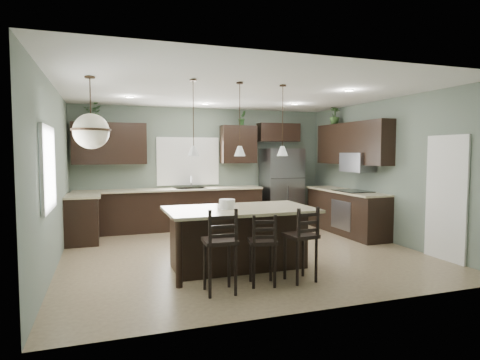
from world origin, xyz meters
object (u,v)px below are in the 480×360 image
at_px(serving_dish, 227,204).
at_px(bar_stool_left, 220,250).
at_px(bar_stool_center, 262,249).
at_px(refrigerator, 281,187).
at_px(bar_stool_right, 300,244).
at_px(kitchen_island, 240,238).
at_px(plant_back_left, 94,112).

bearing_deg(serving_dish, bar_stool_left, -112.19).
bearing_deg(bar_stool_center, bar_stool_left, -157.79).
bearing_deg(refrigerator, bar_stool_center, -117.75).
height_order(bar_stool_left, bar_stool_right, bar_stool_left).
height_order(kitchen_island, plant_back_left, plant_back_left).
height_order(bar_stool_center, plant_back_left, plant_back_left).
bearing_deg(bar_stool_center, plant_back_left, 128.93).
bearing_deg(bar_stool_left, serving_dish, 70.33).
bearing_deg(plant_back_left, serving_dish, -61.23).
relative_size(bar_stool_left, bar_stool_right, 1.05).
height_order(refrigerator, bar_stool_right, refrigerator).
bearing_deg(bar_stool_left, bar_stool_center, 12.37).
height_order(refrigerator, bar_stool_left, refrigerator).
height_order(serving_dish, bar_stool_left, bar_stool_left).
bearing_deg(serving_dish, plant_back_left, 118.77).
bearing_deg(serving_dish, refrigerator, 53.73).
xyz_separation_m(refrigerator, bar_stool_right, (-1.58, -4.07, -0.41)).
bearing_deg(bar_stool_center, bar_stool_right, 10.76).
xyz_separation_m(bar_stool_center, bar_stool_right, (0.55, -0.02, 0.04)).
relative_size(refrigerator, kitchen_island, 0.84).
height_order(kitchen_island, bar_stool_right, bar_stool_right).
xyz_separation_m(kitchen_island, bar_stool_center, (0.04, -0.82, 0.02)).
bearing_deg(plant_back_left, bar_stool_left, -70.83).
height_order(bar_stool_left, bar_stool_center, bar_stool_left).
relative_size(refrigerator, bar_stool_left, 1.71).
xyz_separation_m(serving_dish, bar_stool_left, (-0.38, -0.93, -0.45)).
distance_m(bar_stool_center, plant_back_left, 5.26).
xyz_separation_m(serving_dish, bar_stool_right, (0.79, -0.84, -0.48)).
bearing_deg(refrigerator, plant_back_left, 176.75).
height_order(bar_stool_right, plant_back_left, plant_back_left).
relative_size(kitchen_island, bar_stool_right, 2.12).
bearing_deg(bar_stool_center, serving_dish, 118.69).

